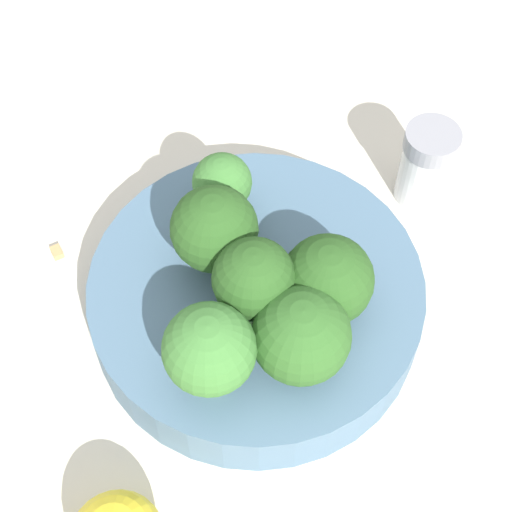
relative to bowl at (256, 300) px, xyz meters
The scene contains 11 objects.
ground_plane 0.02m from the bowl, ahead, with size 3.00×3.00×0.00m, color beige.
bowl is the anchor object (origin of this frame).
broccoli_floret_0 0.08m from the bowl, 165.84° to the right, with size 0.06×0.06×0.06m.
broccoli_floret_1 0.06m from the bowl, 164.58° to the left, with size 0.05×0.05×0.07m.
broccoli_floret_2 0.08m from the bowl, ahead, with size 0.04×0.04×0.05m.
broccoli_floret_3 0.07m from the bowl, 122.13° to the right, with size 0.06×0.06×0.06m.
broccoli_floret_4 0.06m from the bowl, 46.08° to the left, with size 0.05×0.05×0.07m.
broccoli_floret_5 0.09m from the bowl, 145.86° to the left, with size 0.05×0.05×0.06m.
pepper_shaker 0.16m from the bowl, 61.60° to the right, with size 0.04×0.04×0.07m.
almond_crumb_1 0.15m from the bowl, 58.58° to the left, with size 0.01×0.01×0.01m, color tan.
almond_crumb_2 0.15m from the bowl, 63.96° to the right, with size 0.01×0.01×0.01m, color olive.
Camera 1 is at (-0.27, 0.06, 0.50)m, focal length 60.00 mm.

